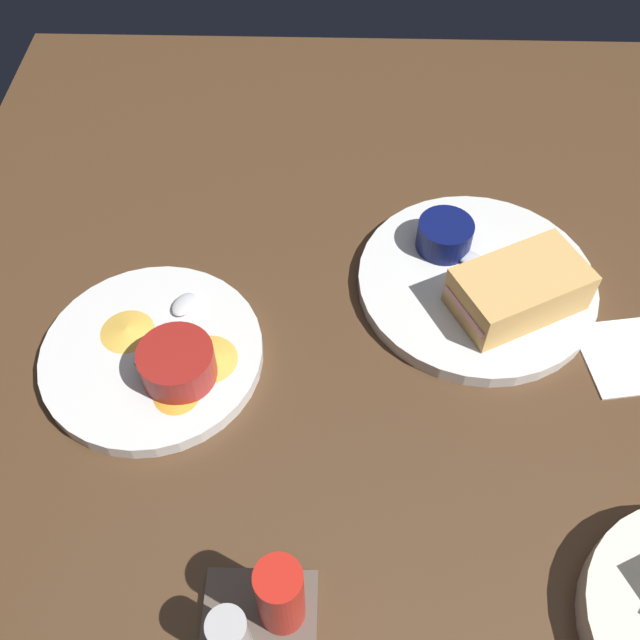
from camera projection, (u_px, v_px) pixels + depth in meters
The scene contains 11 objects.
ground_plane at pixel (423, 347), 74.19cm from camera, with size 110.00×110.00×3.00cm, color #4C331E.
plate_sandwich_main at pixel (476, 283), 76.41cm from camera, with size 25.32×25.32×1.60cm, color silver.
sandwich_half_near at pixel (519, 289), 71.75cm from camera, with size 15.03×12.68×4.80cm.
ramekin_dark_sauce at pixel (445, 234), 77.16cm from camera, with size 6.03×6.03×3.34cm.
spoon_by_dark_ramekin at pixel (482, 266), 76.32cm from camera, with size 8.59×7.37×0.80cm.
plate_chips_companion at pixel (153, 354), 70.82cm from camera, with size 21.93×21.93×1.60cm, color silver.
ramekin_light_gravy at pixel (177, 363), 66.91cm from camera, with size 7.22×7.22×3.65cm.
spoon_by_gravy_ramekin at pixel (177, 314), 72.44cm from camera, with size 5.54×9.55×0.80cm.
plantain_chip_scatter at pixel (172, 357), 69.27cm from camera, with size 14.66×12.49×0.60cm.
condiment_caddy at pixel (262, 616), 53.37cm from camera, with size 9.00×9.00×9.50cm.
paper_napkin_folded at pixel (638, 355), 71.52cm from camera, with size 11.00×9.00×0.40cm, color white.
Camera 1 is at (9.63, 42.83, 59.33)cm, focal length 40.04 mm.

